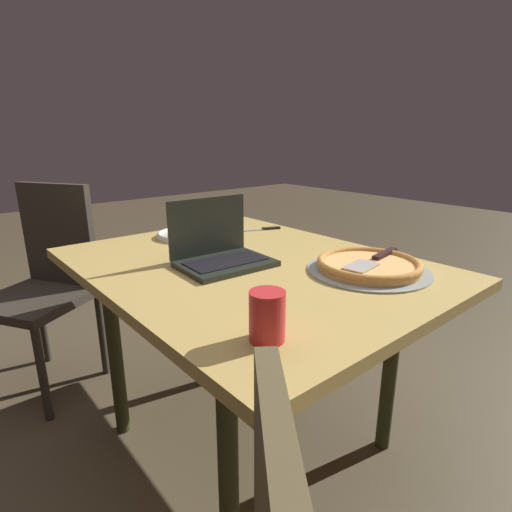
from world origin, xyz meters
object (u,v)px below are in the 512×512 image
object	(u,v)px
laptop	(220,251)
drink_cup	(267,316)
pizza_tray	(369,265)
dining_table	(249,282)
pizza_plate	(186,234)
chair_near	(46,277)
table_knife	(263,229)

from	to	relation	value
laptop	drink_cup	size ratio (longest dim) A/B	2.79
laptop	pizza_tray	size ratio (longest dim) A/B	0.79
dining_table	pizza_tray	distance (m)	0.41
dining_table	pizza_plate	bearing A→B (deg)	-2.52
laptop	chair_near	world-z (taller)	laptop
pizza_tray	drink_cup	world-z (taller)	drink_cup
laptop	drink_cup	distance (m)	0.55
pizza_plate	drink_cup	size ratio (longest dim) A/B	2.25
laptop	pizza_tray	world-z (taller)	laptop
chair_near	laptop	bearing A→B (deg)	-157.49
pizza_plate	table_knife	world-z (taller)	pizza_plate
pizza_plate	pizza_tray	size ratio (longest dim) A/B	0.64
laptop	table_knife	bearing A→B (deg)	-57.10
laptop	pizza_tray	distance (m)	0.49
pizza_tray	laptop	bearing A→B (deg)	40.67
pizza_tray	chair_near	distance (m)	1.42
chair_near	drink_cup	bearing A→B (deg)	-174.58
dining_table	laptop	distance (m)	0.15
pizza_tray	pizza_plate	bearing A→B (deg)	15.47
pizza_tray	table_knife	xyz separation A→B (m)	(0.66, -0.13, -0.02)
drink_cup	pizza_tray	bearing A→B (deg)	-76.93
dining_table	pizza_plate	xyz separation A→B (m)	(0.44, -0.02, 0.09)
drink_cup	chair_near	world-z (taller)	chair_near
laptop	chair_near	size ratio (longest dim) A/B	0.33
laptop	chair_near	xyz separation A→B (m)	(0.86, 0.36, -0.25)
table_knife	drink_cup	size ratio (longest dim) A/B	1.79
dining_table	table_knife	world-z (taller)	table_knife
dining_table	table_knife	xyz separation A→B (m)	(0.33, -0.36, 0.08)
dining_table	drink_cup	world-z (taller)	drink_cup
drink_cup	chair_near	bearing A→B (deg)	5.42
laptop	dining_table	bearing A→B (deg)	-118.58
laptop	table_knife	distance (m)	0.53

